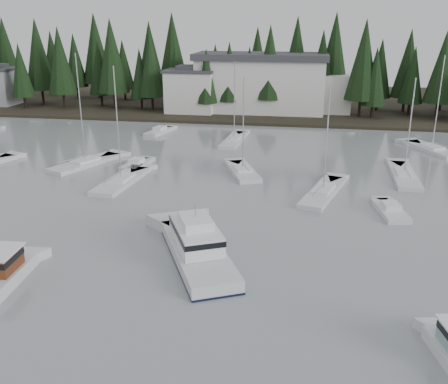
# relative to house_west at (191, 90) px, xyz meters

# --- Properties ---
(far_shore_land) EXTENTS (240.00, 54.00, 1.00)m
(far_shore_land) POSITION_rel_house_west_xyz_m (18.00, 18.00, -4.65)
(far_shore_land) COLOR black
(far_shore_land) RESTS_ON ground
(conifer_treeline) EXTENTS (200.00, 22.00, 20.00)m
(conifer_treeline) POSITION_rel_house_west_xyz_m (18.00, 7.00, -4.65)
(conifer_treeline) COLOR black
(conifer_treeline) RESTS_ON ground
(house_west) EXTENTS (9.54, 7.42, 8.75)m
(house_west) POSITION_rel_house_west_xyz_m (0.00, 0.00, 0.00)
(house_west) COLOR silver
(house_west) RESTS_ON ground
(harbor_inn) EXTENTS (29.50, 11.50, 10.90)m
(harbor_inn) POSITION_rel_house_west_xyz_m (15.04, 3.34, 1.12)
(harbor_inn) COLOR silver
(harbor_inn) RESTS_ON ground
(cabin_cruiser_center) EXTENTS (8.54, 12.32, 5.11)m
(cabin_cruiser_center) POSITION_rel_house_west_xyz_m (14.65, -59.89, -3.89)
(cabin_cruiser_center) COLOR silver
(cabin_cruiser_center) RESTS_ON ground
(sailboat_0) EXTENTS (2.87, 10.88, 11.96)m
(sailboat_0) POSITION_rel_house_west_xyz_m (33.83, -35.38, -4.60)
(sailboat_0) COLOR silver
(sailboat_0) RESTS_ON ground
(sailboat_2) EXTENTS (6.65, 10.51, 14.25)m
(sailboat_2) POSITION_rel_house_west_xyz_m (-5.04, -36.84, -4.58)
(sailboat_2) COLOR silver
(sailboat_2) RESTS_ON ground
(sailboat_3) EXTENTS (6.91, 9.77, 13.53)m
(sailboat_3) POSITION_rel_house_west_xyz_m (39.73, -21.85, -4.59)
(sailboat_3) COLOR silver
(sailboat_3) RESTS_ON ground
(sailboat_4) EXTENTS (5.31, 11.02, 11.71)m
(sailboat_4) POSITION_rel_house_west_xyz_m (24.45, -43.12, -4.60)
(sailboat_4) COLOR silver
(sailboat_4) RESTS_ON ground
(sailboat_6) EXTENTS (3.75, 10.36, 13.43)m
(sailboat_6) POSITION_rel_house_west_xyz_m (2.10, -43.08, -4.59)
(sailboat_6) COLOR silver
(sailboat_6) RESTS_ON ground
(sailboat_8) EXTENTS (5.49, 8.82, 11.84)m
(sailboat_8) POSITION_rel_house_west_xyz_m (15.06, -37.07, -4.59)
(sailboat_8) COLOR silver
(sailboat_8) RESTS_ON ground
(sailboat_9) EXTENTS (3.05, 10.70, 12.31)m
(sailboat_9) POSITION_rel_house_west_xyz_m (11.58, -21.11, -4.59)
(sailboat_9) COLOR silver
(sailboat_9) RESTS_ON ground
(runabout_1) EXTENTS (3.14, 6.14, 1.42)m
(runabout_1) POSITION_rel_house_west_xyz_m (30.68, -47.48, -4.52)
(runabout_1) COLOR silver
(runabout_1) RESTS_ON ground
(runabout_3) EXTENTS (3.74, 7.07, 1.42)m
(runabout_3) POSITION_rel_house_west_xyz_m (-1.21, -17.17, -4.52)
(runabout_3) COLOR silver
(runabout_3) RESTS_ON ground
(runabout_4) EXTENTS (2.95, 5.55, 1.42)m
(runabout_4) POSITION_rel_house_west_xyz_m (1.58, -36.39, -4.52)
(runabout_4) COLOR silver
(runabout_4) RESTS_ON ground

